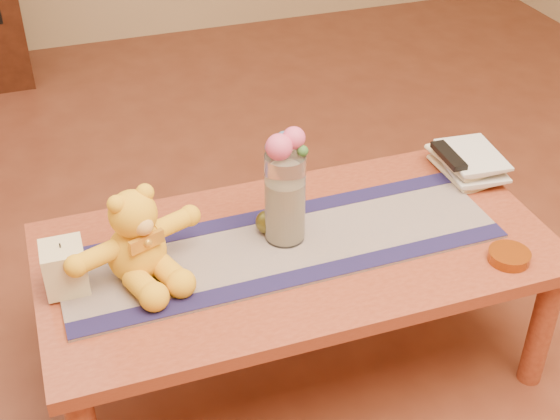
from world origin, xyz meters
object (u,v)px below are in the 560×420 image
object	(u,v)px
teddy_bear	(135,235)
bronze_ball	(267,222)
glass_vase	(285,198)
pillar_candle	(65,267)
tv_remote	(449,156)
amber_dish	(509,256)
book_bottom	(444,175)

from	to	relation	value
teddy_bear	bronze_ball	distance (m)	0.38
glass_vase	bronze_ball	world-z (taller)	glass_vase
pillar_candle	glass_vase	distance (m)	0.59
bronze_ball	tv_remote	size ratio (longest dim) A/B	0.42
pillar_candle	amber_dish	distance (m)	1.15
teddy_bear	tv_remote	xyz separation A→B (m)	(0.98, 0.15, -0.04)
pillar_candle	bronze_ball	distance (m)	0.55
glass_vase	book_bottom	distance (m)	0.60
bronze_ball	book_bottom	world-z (taller)	bronze_ball
book_bottom	tv_remote	world-z (taller)	tv_remote
teddy_bear	pillar_candle	bearing A→B (deg)	158.73
glass_vase	amber_dish	size ratio (longest dim) A/B	2.33
tv_remote	amber_dish	size ratio (longest dim) A/B	1.43
pillar_candle	amber_dish	size ratio (longest dim) A/B	1.12
teddy_bear	pillar_candle	distance (m)	0.19
pillar_candle	tv_remote	world-z (taller)	pillar_candle
glass_vase	pillar_candle	bearing A→B (deg)	-178.23
tv_remote	amber_dish	distance (m)	0.42
tv_remote	bronze_ball	bearing A→B (deg)	-169.51
bronze_ball	tv_remote	distance (m)	0.62
glass_vase	tv_remote	distance (m)	0.59
teddy_bear	glass_vase	distance (m)	0.41
glass_vase	tv_remote	bearing A→B (deg)	12.61
teddy_bear	amber_dish	world-z (taller)	teddy_bear
glass_vase	bronze_ball	size ratio (longest dim) A/B	3.90
bronze_ball	amber_dish	world-z (taller)	bronze_ball
tv_remote	book_bottom	bearing A→B (deg)	90.00
bronze_ball	amber_dish	bearing A→B (deg)	-29.55
pillar_candle	glass_vase	xyz separation A→B (m)	(0.59, 0.02, 0.07)
teddy_bear	bronze_ball	bearing A→B (deg)	-11.29
glass_vase	bronze_ball	xyz separation A→B (m)	(-0.04, 0.04, -0.10)
glass_vase	amber_dish	bearing A→B (deg)	-28.14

